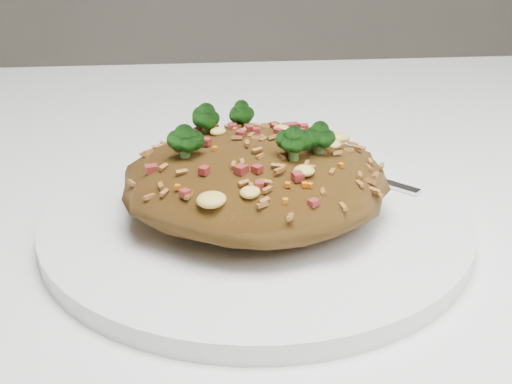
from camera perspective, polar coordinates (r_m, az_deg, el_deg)
dining_table at (r=0.58m, az=4.60°, el=-9.23°), size 1.20×0.80×0.75m
plate at (r=0.50m, az=0.00°, el=-2.26°), size 0.30×0.30×0.01m
fried_rice at (r=0.48m, az=-0.02°, el=1.77°), size 0.18×0.16×0.07m
fork at (r=0.56m, az=6.26°, el=1.97°), size 0.13×0.12×0.00m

